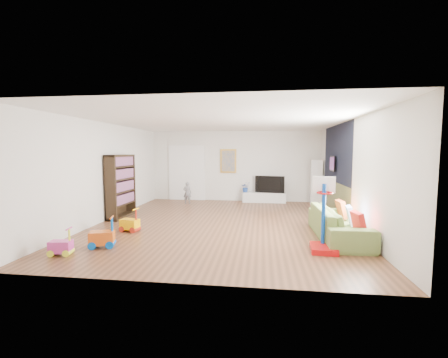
# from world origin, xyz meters

# --- Properties ---
(floor) EXTENTS (6.50, 7.50, 0.00)m
(floor) POSITION_xyz_m (0.00, 0.00, 0.00)
(floor) COLOR brown
(floor) RESTS_ON ground
(ceiling) EXTENTS (6.50, 7.50, 0.00)m
(ceiling) POSITION_xyz_m (0.00, 0.00, 2.70)
(ceiling) COLOR white
(ceiling) RESTS_ON ground
(wall_back) EXTENTS (6.50, 0.00, 2.70)m
(wall_back) POSITION_xyz_m (0.00, 3.75, 1.35)
(wall_back) COLOR silver
(wall_back) RESTS_ON ground
(wall_front) EXTENTS (6.50, 0.00, 2.70)m
(wall_front) POSITION_xyz_m (0.00, -3.75, 1.35)
(wall_front) COLOR silver
(wall_front) RESTS_ON ground
(wall_left) EXTENTS (0.00, 7.50, 2.70)m
(wall_left) POSITION_xyz_m (-3.25, 0.00, 1.35)
(wall_left) COLOR white
(wall_left) RESTS_ON ground
(wall_right) EXTENTS (0.00, 7.50, 2.70)m
(wall_right) POSITION_xyz_m (3.25, 0.00, 1.35)
(wall_right) COLOR white
(wall_right) RESTS_ON ground
(navy_accent) EXTENTS (0.01, 3.20, 1.70)m
(navy_accent) POSITION_xyz_m (3.23, 1.40, 1.85)
(navy_accent) COLOR black
(navy_accent) RESTS_ON wall_right
(olive_wainscot) EXTENTS (0.01, 3.20, 1.00)m
(olive_wainscot) POSITION_xyz_m (3.23, 1.40, 0.50)
(olive_wainscot) COLOR brown
(olive_wainscot) RESTS_ON wall_right
(doorway) EXTENTS (1.45, 0.06, 2.10)m
(doorway) POSITION_xyz_m (-1.90, 3.71, 1.05)
(doorway) COLOR white
(doorway) RESTS_ON ground
(painting_back) EXTENTS (0.62, 0.06, 0.92)m
(painting_back) POSITION_xyz_m (-0.25, 3.71, 1.55)
(painting_back) COLOR gold
(painting_back) RESTS_ON wall_back
(artwork_right) EXTENTS (0.04, 0.56, 0.46)m
(artwork_right) POSITION_xyz_m (3.17, 1.60, 1.55)
(artwork_right) COLOR #7F3F8C
(artwork_right) RESTS_ON wall_right
(media_console) EXTENTS (1.61, 0.41, 0.37)m
(media_console) POSITION_xyz_m (1.14, 3.49, 0.19)
(media_console) COLOR silver
(media_console) RESTS_ON ground
(tall_cabinet) EXTENTS (0.40, 0.40, 1.61)m
(tall_cabinet) POSITION_xyz_m (3.00, 3.27, 0.80)
(tall_cabinet) COLOR white
(tall_cabinet) RESTS_ON ground
(bookshelf) EXTENTS (0.34, 1.25, 1.82)m
(bookshelf) POSITION_xyz_m (-3.03, 0.39, 0.91)
(bookshelf) COLOR black
(bookshelf) RESTS_ON ground
(sofa) EXTENTS (0.94, 2.30, 0.67)m
(sofa) POSITION_xyz_m (2.73, -1.09, 0.33)
(sofa) COLOR olive
(sofa) RESTS_ON ground
(basketball_hoop) EXTENTS (0.54, 0.64, 1.43)m
(basketball_hoop) POSITION_xyz_m (2.23, -2.02, 0.72)
(basketball_hoop) COLOR #B1090C
(basketball_hoop) RESTS_ON ground
(ride_on_yellow) EXTENTS (0.47, 0.34, 0.56)m
(ride_on_yellow) POSITION_xyz_m (-2.08, -1.13, 0.28)
(ride_on_yellow) COLOR #FFB200
(ride_on_yellow) RESTS_ON ground
(ride_on_orange) EXTENTS (0.52, 0.40, 0.61)m
(ride_on_orange) POSITION_xyz_m (-2.10, -2.35, 0.31)
(ride_on_orange) COLOR #D25917
(ride_on_orange) RESTS_ON ground
(ride_on_pink) EXTENTS (0.42, 0.30, 0.51)m
(ride_on_pink) POSITION_xyz_m (-2.62, -2.86, 0.25)
(ride_on_pink) COLOR #CD3A98
(ride_on_pink) RESTS_ON ground
(child) EXTENTS (0.30, 0.21, 0.81)m
(child) POSITION_xyz_m (-1.66, 2.79, 0.41)
(child) COLOR slate
(child) RESTS_ON ground
(tv) EXTENTS (1.11, 0.38, 0.63)m
(tv) POSITION_xyz_m (1.37, 3.53, 0.69)
(tv) COLOR black
(tv) RESTS_ON media_console
(vase_plant) EXTENTS (0.41, 0.38, 0.38)m
(vase_plant) POSITION_xyz_m (0.44, 3.50, 0.57)
(vase_plant) COLOR #234699
(vase_plant) RESTS_ON media_console
(pillow_left) EXTENTS (0.16, 0.41, 0.40)m
(pillow_left) POSITION_xyz_m (2.94, -1.74, 0.53)
(pillow_left) COLOR red
(pillow_left) RESTS_ON sofa
(pillow_center) EXTENTS (0.16, 0.41, 0.40)m
(pillow_center) POSITION_xyz_m (2.97, -1.12, 0.53)
(pillow_center) COLOR silver
(pillow_center) RESTS_ON sofa
(pillow_right) EXTENTS (0.15, 0.43, 0.42)m
(pillow_right) POSITION_xyz_m (2.96, -0.39, 0.53)
(pillow_right) COLOR #B64B22
(pillow_right) RESTS_ON sofa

